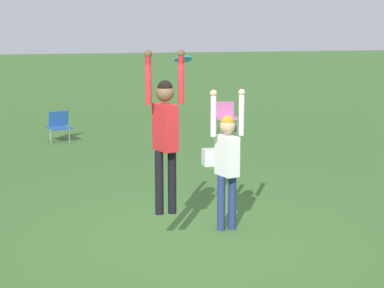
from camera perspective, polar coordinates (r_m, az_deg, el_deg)
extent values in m
plane|color=#3D662D|center=(9.31, -0.01, -8.39)|extent=(120.00, 120.00, 0.00)
cylinder|color=black|center=(8.94, -2.93, -3.45)|extent=(0.12, 0.12, 0.91)
cylinder|color=black|center=(8.98, -1.78, -3.38)|extent=(0.12, 0.12, 0.91)
cube|color=red|center=(8.80, -2.39, 1.49)|extent=(0.31, 0.45, 0.64)
sphere|color=brown|center=(8.74, -2.42, 4.57)|extent=(0.25, 0.25, 0.25)
sphere|color=black|center=(8.73, -2.42, 5.01)|extent=(0.21, 0.21, 0.21)
cylinder|color=red|center=(8.68, -3.90, 5.75)|extent=(0.08, 0.08, 0.68)
sphere|color=brown|center=(8.66, -3.93, 8.00)|extent=(0.10, 0.10, 0.10)
cylinder|color=red|center=(8.77, -0.97, 5.82)|extent=(0.08, 0.08, 0.68)
sphere|color=brown|center=(8.75, -0.97, 8.05)|extent=(0.10, 0.10, 0.10)
cylinder|color=navy|center=(9.56, 2.61, -5.26)|extent=(0.12, 0.12, 0.84)
cylinder|color=navy|center=(9.61, 3.58, -5.18)|extent=(0.12, 0.12, 0.84)
cube|color=white|center=(9.42, 3.14, -1.04)|extent=(0.30, 0.42, 0.59)
sphere|color=tan|center=(9.34, 3.17, 1.59)|extent=(0.23, 0.23, 0.23)
sphere|color=orange|center=(9.33, 3.17, 1.96)|extent=(0.19, 0.19, 0.19)
cylinder|color=white|center=(9.25, 1.92, 2.59)|extent=(0.08, 0.08, 0.63)
sphere|color=tan|center=(9.21, 1.93, 4.52)|extent=(0.10, 0.10, 0.10)
cylinder|color=white|center=(9.38, 4.42, 2.67)|extent=(0.08, 0.08, 0.63)
sphere|color=tan|center=(9.34, 4.45, 4.58)|extent=(0.10, 0.10, 0.10)
cylinder|color=#2D9EDB|center=(9.02, -0.79, 7.54)|extent=(0.25, 0.24, 0.11)
cylinder|color=gray|center=(17.78, 2.60, 1.53)|extent=(0.02, 0.02, 0.46)
cylinder|color=gray|center=(17.92, 4.05, 1.58)|extent=(0.02, 0.02, 0.46)
cylinder|color=gray|center=(18.23, 2.17, 1.76)|extent=(0.02, 0.02, 0.46)
cylinder|color=gray|center=(18.36, 3.59, 1.81)|extent=(0.02, 0.02, 0.46)
cube|color=#C666A3|center=(18.04, 3.11, 2.33)|extent=(0.67, 0.67, 0.04)
cube|color=#C666A3|center=(18.25, 2.87, 3.15)|extent=(0.57, 0.23, 0.42)
cylinder|color=gray|center=(16.88, -12.44, 0.67)|extent=(0.02, 0.02, 0.38)
cylinder|color=gray|center=(16.90, -10.84, 0.74)|extent=(0.02, 0.02, 0.38)
cylinder|color=gray|center=(17.34, -12.50, 0.93)|extent=(0.02, 0.02, 0.38)
cylinder|color=gray|center=(17.36, -10.94, 1.00)|extent=(0.02, 0.02, 0.38)
cube|color=#235193|center=(17.09, -11.70, 1.41)|extent=(0.72, 0.72, 0.04)
cube|color=#235193|center=(17.32, -11.77, 2.25)|extent=(0.55, 0.30, 0.39)
cube|color=white|center=(13.98, 1.81, -1.22)|extent=(0.41, 0.30, 0.33)
cube|color=silver|center=(13.95, 1.82, -0.51)|extent=(0.42, 0.31, 0.02)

